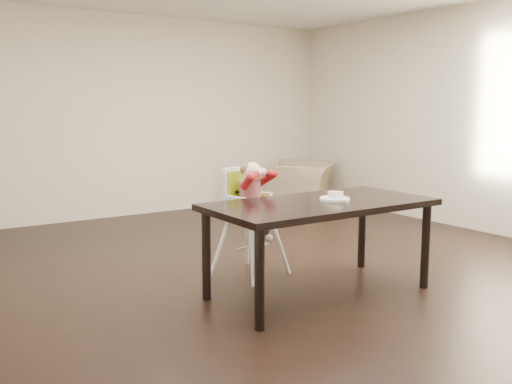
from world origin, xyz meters
TOP-DOWN VIEW (x-y plane):
  - ground at (0.00, 0.00)m, footprint 7.00×7.00m
  - room_walls at (0.00, 0.00)m, footprint 6.02×7.02m
  - dining_table at (-0.09, -0.50)m, footprint 1.80×0.90m
  - high_chair at (-0.28, 0.26)m, footprint 0.53×0.53m
  - plate at (0.03, -0.53)m, footprint 0.26×0.26m
  - armchair at (2.20, 2.69)m, footprint 1.21×1.16m

SIDE VIEW (x-z plane):
  - ground at x=0.00m, z-range 0.00..0.00m
  - armchair at x=2.20m, z-range 0.00..0.89m
  - dining_table at x=-0.09m, z-range 0.30..1.05m
  - high_chair at x=-0.28m, z-range 0.21..1.22m
  - plate at x=0.03m, z-range 0.74..0.81m
  - room_walls at x=0.00m, z-range 0.50..3.21m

